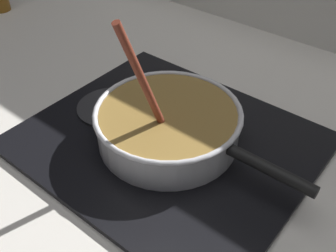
# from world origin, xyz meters

# --- Properties ---
(ground) EXTENTS (2.40, 1.60, 0.04)m
(ground) POSITION_xyz_m (0.00, 0.00, -0.02)
(ground) COLOR beige
(hob_plate) EXTENTS (0.56, 0.48, 0.01)m
(hob_plate) POSITION_xyz_m (-0.03, 0.20, 0.01)
(hob_plate) COLOR black
(hob_plate) RESTS_ON ground
(burner_ring) EXTENTS (0.17, 0.17, 0.01)m
(burner_ring) POSITION_xyz_m (-0.03, 0.20, 0.02)
(burner_ring) COLOR #592D0C
(burner_ring) RESTS_ON hob_plate
(spare_burner) EXTENTS (0.15, 0.15, 0.01)m
(spare_burner) POSITION_xyz_m (-0.20, 0.20, 0.01)
(spare_burner) COLOR #262628
(spare_burner) RESTS_ON hob_plate
(cooking_pan) EXTENTS (0.45, 0.29, 0.29)m
(cooking_pan) POSITION_xyz_m (-0.03, 0.20, 0.05)
(cooking_pan) COLOR silver
(cooking_pan) RESTS_ON hob_plate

